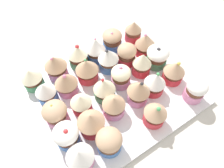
{
  "coord_description": "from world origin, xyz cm",
  "views": [
    {
      "loc": [
        -18.02,
        -27.25,
        50.58
      ],
      "look_at": [
        0.0,
        0.0,
        4.2
      ],
      "focal_mm": 33.48,
      "sensor_mm": 36.0,
      "label": 1
    }
  ],
  "objects_px": {
    "cupcake_7": "(138,91)",
    "cupcake_8": "(155,83)",
    "cupcake_10": "(55,113)",
    "cupcake_16": "(46,92)",
    "cupcake_5": "(91,122)",
    "cupcake_27": "(133,31)",
    "cupcake_21": "(145,44)",
    "cupcake_22": "(32,78)",
    "cupcake_1": "(109,141)",
    "cupcake_25": "(96,49)",
    "cupcake_9": "(174,71)",
    "cupcake_19": "(108,59)",
    "cupcake_17": "(66,83)",
    "cupcake_4": "(67,135)",
    "cupcake_14": "(142,64)",
    "cupcake_20": "(127,54)",
    "cupcake_3": "(196,90)",
    "cupcake_12": "(104,89)",
    "cupcake_15": "(157,56)",
    "cupcake_0": "(80,157)",
    "cupcake_6": "(114,105)",
    "baking_tray": "(112,91)",
    "cupcake_11": "(81,103)",
    "cupcake_24": "(78,56)",
    "cupcake_18": "(87,70)",
    "cupcake_23": "(56,66)",
    "cupcake_13": "(121,76)",
    "cupcake_2": "(155,114)"
  },
  "relations": [
    {
      "from": "cupcake_15",
      "to": "cupcake_16",
      "type": "height_order",
      "value": "cupcake_15"
    },
    {
      "from": "cupcake_19",
      "to": "baking_tray",
      "type": "bearing_deg",
      "value": -115.95
    },
    {
      "from": "cupcake_0",
      "to": "cupcake_19",
      "type": "xyz_separation_m",
      "value": [
        0.2,
        0.2,
        0.0
      ]
    },
    {
      "from": "cupcake_0",
      "to": "cupcake_6",
      "type": "height_order",
      "value": "cupcake_0"
    },
    {
      "from": "baking_tray",
      "to": "cupcake_19",
      "type": "xyz_separation_m",
      "value": [
        0.04,
        0.07,
        0.05
      ]
    },
    {
      "from": "cupcake_5",
      "to": "cupcake_22",
      "type": "bearing_deg",
      "value": 108.52
    },
    {
      "from": "cupcake_3",
      "to": "cupcake_20",
      "type": "bearing_deg",
      "value": 110.93
    },
    {
      "from": "cupcake_17",
      "to": "cupcake_19",
      "type": "distance_m",
      "value": 0.14
    },
    {
      "from": "cupcake_4",
      "to": "cupcake_9",
      "type": "height_order",
      "value": "cupcake_9"
    },
    {
      "from": "cupcake_2",
      "to": "cupcake_13",
      "type": "xyz_separation_m",
      "value": [
        -0.0,
        0.14,
        -0.0
      ]
    },
    {
      "from": "cupcake_24",
      "to": "cupcake_27",
      "type": "height_order",
      "value": "cupcake_24"
    },
    {
      "from": "cupcake_1",
      "to": "cupcake_25",
      "type": "relative_size",
      "value": 0.82
    },
    {
      "from": "cupcake_12",
      "to": "cupcake_15",
      "type": "relative_size",
      "value": 1.03
    },
    {
      "from": "cupcake_14",
      "to": "cupcake_20",
      "type": "bearing_deg",
      "value": 103.58
    },
    {
      "from": "cupcake_21",
      "to": "cupcake_22",
      "type": "xyz_separation_m",
      "value": [
        -0.34,
        0.07,
        -0.0
      ]
    },
    {
      "from": "cupcake_7",
      "to": "cupcake_22",
      "type": "distance_m",
      "value": 0.29
    },
    {
      "from": "cupcake_6",
      "to": "cupcake_27",
      "type": "relative_size",
      "value": 0.97
    },
    {
      "from": "cupcake_15",
      "to": "cupcake_18",
      "type": "relative_size",
      "value": 0.93
    },
    {
      "from": "cupcake_20",
      "to": "cupcake_25",
      "type": "height_order",
      "value": "cupcake_25"
    },
    {
      "from": "cupcake_8",
      "to": "cupcake_20",
      "type": "distance_m",
      "value": 0.13
    },
    {
      "from": "cupcake_3",
      "to": "cupcake_4",
      "type": "relative_size",
      "value": 0.97
    },
    {
      "from": "baking_tray",
      "to": "cupcake_24",
      "type": "relative_size",
      "value": 5.93
    },
    {
      "from": "cupcake_12",
      "to": "cupcake_21",
      "type": "relative_size",
      "value": 0.97
    },
    {
      "from": "cupcake_10",
      "to": "cupcake_16",
      "type": "distance_m",
      "value": 0.07
    },
    {
      "from": "cupcake_18",
      "to": "cupcake_20",
      "type": "bearing_deg",
      "value": -5.03
    },
    {
      "from": "cupcake_4",
      "to": "cupcake_13",
      "type": "distance_m",
      "value": 0.21
    },
    {
      "from": "cupcake_7",
      "to": "cupcake_8",
      "type": "height_order",
      "value": "cupcake_7"
    },
    {
      "from": "cupcake_3",
      "to": "cupcake_8",
      "type": "height_order",
      "value": "cupcake_8"
    },
    {
      "from": "cupcake_11",
      "to": "cupcake_6",
      "type": "bearing_deg",
      "value": -38.91
    },
    {
      "from": "cupcake_12",
      "to": "cupcake_15",
      "type": "height_order",
      "value": "cupcake_12"
    },
    {
      "from": "cupcake_20",
      "to": "cupcake_21",
      "type": "bearing_deg",
      "value": 2.04
    },
    {
      "from": "cupcake_9",
      "to": "cupcake_19",
      "type": "height_order",
      "value": "cupcake_19"
    },
    {
      "from": "cupcake_7",
      "to": "cupcake_19",
      "type": "distance_m",
      "value": 0.14
    },
    {
      "from": "cupcake_1",
      "to": "cupcake_8",
      "type": "relative_size",
      "value": 0.89
    },
    {
      "from": "cupcake_5",
      "to": "cupcake_27",
      "type": "bearing_deg",
      "value": 36.49
    },
    {
      "from": "cupcake_16",
      "to": "cupcake_7",
      "type": "bearing_deg",
      "value": -34.66
    },
    {
      "from": "cupcake_9",
      "to": "cupcake_23",
      "type": "relative_size",
      "value": 0.93
    },
    {
      "from": "cupcake_5",
      "to": "cupcake_16",
      "type": "distance_m",
      "value": 0.15
    },
    {
      "from": "cupcake_25",
      "to": "cupcake_27",
      "type": "distance_m",
      "value": 0.15
    },
    {
      "from": "cupcake_10",
      "to": "cupcake_17",
      "type": "height_order",
      "value": "cupcake_17"
    },
    {
      "from": "cupcake_16",
      "to": "baking_tray",
      "type": "bearing_deg",
      "value": -24.71
    },
    {
      "from": "cupcake_7",
      "to": "cupcake_27",
      "type": "distance_m",
      "value": 0.24
    },
    {
      "from": "cupcake_7",
      "to": "cupcake_22",
      "type": "height_order",
      "value": "cupcake_7"
    },
    {
      "from": "cupcake_3",
      "to": "cupcake_11",
      "type": "xyz_separation_m",
      "value": [
        -0.27,
        0.13,
        -0.0
      ]
    },
    {
      "from": "cupcake_4",
      "to": "cupcake_27",
      "type": "relative_size",
      "value": 0.96
    },
    {
      "from": "cupcake_0",
      "to": "cupcake_6",
      "type": "xyz_separation_m",
      "value": [
        0.13,
        0.07,
        -0.0
      ]
    },
    {
      "from": "cupcake_13",
      "to": "cupcake_21",
      "type": "distance_m",
      "value": 0.15
    },
    {
      "from": "cupcake_15",
      "to": "cupcake_21",
      "type": "xyz_separation_m",
      "value": [
        0.0,
        0.06,
        0.0
      ]
    },
    {
      "from": "cupcake_7",
      "to": "cupcake_23",
      "type": "xyz_separation_m",
      "value": [
        -0.14,
        0.2,
        -0.0
      ]
    },
    {
      "from": "cupcake_27",
      "to": "cupcake_25",
      "type": "bearing_deg",
      "value": -176.92
    }
  ]
}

